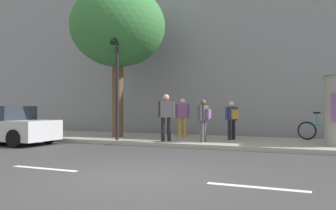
% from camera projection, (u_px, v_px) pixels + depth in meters
% --- Properties ---
extents(ground_plane, '(80.00, 80.00, 0.00)m').
position_uv_depth(ground_plane, '(137.00, 177.00, 7.04)').
color(ground_plane, '#38383A').
extents(sidewalk_curb, '(36.00, 4.00, 0.15)m').
position_uv_depth(sidewalk_curb, '(221.00, 142.00, 13.48)').
color(sidewalk_curb, '#9E9B93').
rests_on(sidewalk_curb, ground_plane).
extents(lane_markings, '(25.80, 0.16, 0.01)m').
position_uv_depth(lane_markings, '(137.00, 177.00, 7.04)').
color(lane_markings, silver).
rests_on(lane_markings, ground_plane).
extents(building_backdrop, '(36.00, 5.00, 9.16)m').
position_uv_depth(building_backdrop, '(245.00, 47.00, 18.12)').
color(building_backdrop, gray).
rests_on(building_backdrop, ground_plane).
extents(traffic_light, '(0.24, 0.45, 4.43)m').
position_uv_depth(traffic_light, '(116.00, 63.00, 13.34)').
color(traffic_light, black).
rests_on(traffic_light, sidewalk_curb).
extents(street_tree, '(4.09, 4.09, 6.50)m').
position_uv_depth(street_tree, '(118.00, 27.00, 14.91)').
color(street_tree, brown).
rests_on(street_tree, sidewalk_curb).
extents(pedestrian_near_pole, '(0.51, 0.55, 1.50)m').
position_uv_depth(pedestrian_near_pole, '(232.00, 117.00, 13.49)').
color(pedestrian_near_pole, black).
rests_on(pedestrian_near_pole, sidewalk_curb).
extents(pedestrian_in_red_top, '(0.58, 0.49, 1.65)m').
position_uv_depth(pedestrian_in_red_top, '(182.00, 114.00, 14.77)').
color(pedestrian_in_red_top, '#B78C33').
rests_on(pedestrian_in_red_top, sidewalk_curb).
extents(pedestrian_with_backpack, '(0.40, 0.65, 1.56)m').
position_uv_depth(pedestrian_with_backpack, '(204.00, 117.00, 12.60)').
color(pedestrian_with_backpack, '#4C4C51').
rests_on(pedestrian_with_backpack, sidewalk_curb).
extents(pedestrian_with_bag, '(0.55, 0.45, 1.76)m').
position_uv_depth(pedestrian_with_bag, '(166.00, 113.00, 12.92)').
color(pedestrian_with_bag, black).
rests_on(pedestrian_with_bag, sidewalk_curb).
extents(bicycle_leaning, '(1.73, 0.51, 1.09)m').
position_uv_depth(bicycle_leaning, '(321.00, 130.00, 13.14)').
color(bicycle_leaning, black).
rests_on(bicycle_leaning, sidewalk_curb).
extents(parked_car_blue, '(4.51, 1.90, 1.47)m').
position_uv_depth(parked_car_blue, '(1.00, 125.00, 13.53)').
color(parked_car_blue, silver).
rests_on(parked_car_blue, ground_plane).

